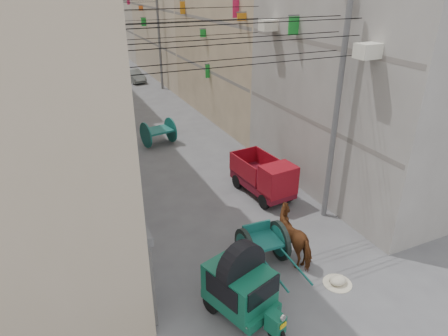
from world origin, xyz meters
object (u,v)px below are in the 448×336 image
tonga_cart (263,244)px  mini_truck (267,180)px  auto_rickshaw (241,284)px  second_cart (158,132)px  horse (296,236)px  distant_car_green (89,69)px  distant_car_grey (134,76)px  distant_car_white (115,113)px  feed_sack (338,280)px

tonga_cart → mini_truck: size_ratio=0.93×
auto_rickshaw → second_cart: (1.47, 13.09, -0.29)m
horse → distant_car_green: horse is taller
distant_car_green → distant_car_grey: bearing=131.2°
auto_rickshaw → distant_car_grey: (3.69, 28.74, -0.51)m
mini_truck → tonga_cart: bearing=-127.5°
auto_rickshaw → distant_car_grey: bearing=64.5°
tonga_cart → distant_car_grey: size_ratio=0.92×
distant_car_white → distant_car_green: size_ratio=0.94×
feed_sack → horse: bearing=105.5°
horse → distant_car_white: bearing=-87.1°
second_cart → distant_car_green: second_cart is taller
mini_truck → horse: mini_truck is taller
mini_truck → horse: 4.00m
second_cart → distant_car_grey: 15.81m
mini_truck → distant_car_grey: (-0.22, 23.40, -0.30)m
mini_truck → distant_car_grey: 23.40m
second_cart → distant_car_green: (-1.07, 20.14, -0.18)m
tonga_cart → feed_sack: size_ratio=5.50×
mini_truck → auto_rickshaw: bearing=-131.7°
feed_sack → distant_car_green: distant_car_green is taller
second_cart → distant_car_white: 5.10m
horse → distant_car_grey: horse is taller
tonga_cart → mini_truck: (2.27, 3.62, 0.14)m
second_cart → auto_rickshaw: bearing=-107.2°
distant_car_grey → distant_car_green: bearing=117.7°
second_cart → distant_car_green: 20.17m
tonga_cart → horse: 1.14m
auto_rickshaw → tonga_cart: auto_rickshaw is taller
mini_truck → distant_car_grey: mini_truck is taller
distant_car_grey → mini_truck: bearing=-98.0°
second_cart → feed_sack: size_ratio=3.37×
tonga_cart → horse: bearing=-8.3°
distant_car_white → second_cart: bearing=113.7°
feed_sack → auto_rickshaw: bearing=177.3°
auto_rickshaw → distant_car_green: 33.23m
tonga_cart → feed_sack: bearing=-47.4°
mini_truck → distant_car_grey: size_ratio=0.99×
feed_sack → mini_truck: bearing=82.8°
mini_truck → distant_car_grey: bearing=85.1°
second_cart → horse: (1.29, -11.58, 0.06)m
tonga_cart → horse: (1.12, -0.21, 0.12)m
mini_truck → horse: (-1.15, -3.83, -0.02)m
distant_car_white → distant_car_grey: bearing=-101.5°
tonga_cart → second_cart: second_cart is taller
distant_car_green → feed_sack: bearing=99.9°
distant_car_white → distant_car_green: distant_car_white is taller
auto_rickshaw → feed_sack: bearing=-21.0°
tonga_cart → distant_car_green: size_ratio=0.76×
tonga_cart → distant_car_green: bearing=94.7°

